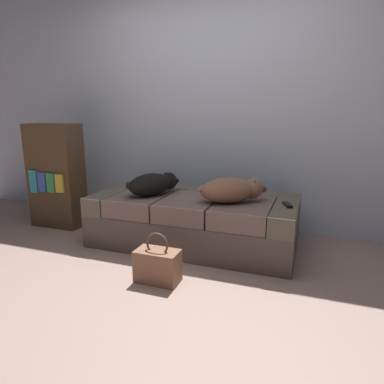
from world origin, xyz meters
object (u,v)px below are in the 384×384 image
dog_dark (154,184)px  tv_remote (287,205)px  bookshelf (56,176)px  dog_tan (232,190)px  couch (194,220)px  handbag (158,265)px

dog_dark → tv_remote: bearing=1.0°
tv_remote → bookshelf: bearing=156.3°
dog_dark → dog_tan: bearing=-1.5°
couch → dog_tan: 0.52m
dog_dark → bookshelf: size_ratio=0.51×
couch → dog_dark: (-0.37, -0.08, 0.34)m
dog_tan → bookshelf: bearing=176.7°
couch → dog_dark: 0.51m
tv_remote → handbag: size_ratio=0.40×
dog_dark → dog_tan: (0.75, -0.02, 0.01)m
dog_dark → couch: bearing=11.6°
couch → bookshelf: (-1.58, 0.02, 0.32)m
tv_remote → handbag: (-0.83, -0.73, -0.35)m
couch → tv_remote: bearing=-3.8°
handbag → couch: bearing=90.3°
couch → handbag: size_ratio=4.90×
tv_remote → bookshelf: 2.42m
tv_remote → handbag: bearing=-160.7°
couch → dog_dark: size_ratio=3.28×
dog_tan → tv_remote: size_ratio=3.94×
dog_tan → handbag: (-0.37, -0.69, -0.45)m
couch → handbag: (0.00, -0.79, -0.10)m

